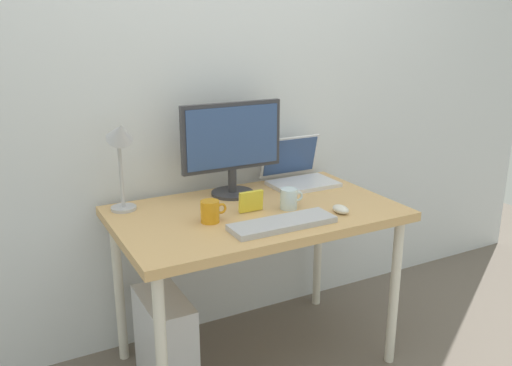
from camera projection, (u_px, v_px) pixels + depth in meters
ground_plane at (256, 359)px, 2.57m from camera, size 6.00×6.00×0.00m
back_wall at (214, 74)px, 2.56m from camera, size 4.40×0.04×2.60m
desk at (256, 224)px, 2.37m from camera, size 1.22×0.73×0.76m
monitor at (232, 143)px, 2.48m from camera, size 0.49×0.20×0.44m
laptop at (297, 172)px, 2.72m from camera, size 0.32×0.27×0.23m
desk_lamp at (121, 146)px, 2.24m from camera, size 0.11×0.16×0.41m
keyboard at (282, 223)px, 2.16m from camera, size 0.44×0.14×0.02m
mouse at (341, 209)px, 2.30m from camera, size 0.06×0.09×0.03m
coffee_mug at (210, 211)px, 2.19m from camera, size 0.11×0.08×0.09m
glass_cup at (289, 199)px, 2.35m from camera, size 0.11×0.07×0.09m
photo_frame at (251, 201)px, 2.31m from camera, size 0.11×0.02×0.09m
computer_tower at (165, 341)px, 2.34m from camera, size 0.18×0.36×0.42m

